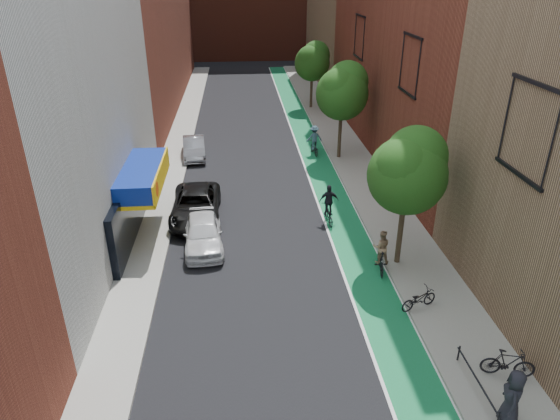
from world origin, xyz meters
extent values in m
cube|color=#126830|center=(4.00, 26.00, 0.01)|extent=(2.00, 68.00, 0.01)
cube|color=gray|center=(-6.00, 26.00, 0.07)|extent=(2.00, 68.00, 0.15)
cube|color=gray|center=(6.50, 26.00, 0.07)|extent=(3.00, 68.00, 0.15)
cube|color=silver|center=(-11.00, 14.00, 6.00)|extent=(8.00, 20.00, 12.00)
cylinder|color=#332619|center=(5.60, 10.00, 1.65)|extent=(0.24, 0.24, 3.30)
sphere|color=#1E4412|center=(5.60, 10.00, 4.38)|extent=(3.36, 3.36, 3.36)
sphere|color=#1E4412|center=(6.00, 10.30, 5.10)|extent=(2.64, 2.64, 2.64)
sphere|color=#1E4412|center=(5.30, 9.70, 4.86)|extent=(2.40, 2.40, 2.40)
cylinder|color=#332619|center=(5.60, 24.00, 1.73)|extent=(0.24, 0.24, 3.47)
sphere|color=#1E4412|center=(5.60, 24.00, 4.60)|extent=(3.53, 3.53, 3.53)
sphere|color=#1E4412|center=(6.00, 24.30, 5.36)|extent=(2.77, 2.77, 2.77)
sphere|color=#1E4412|center=(5.30, 23.70, 5.10)|extent=(2.52, 2.52, 2.52)
cylinder|color=#332619|center=(5.60, 38.00, 1.59)|extent=(0.24, 0.24, 3.19)
sphere|color=#1E4412|center=(5.60, 38.00, 4.23)|extent=(3.25, 3.25, 3.25)
sphere|color=#1E4412|center=(6.00, 38.30, 4.93)|extent=(2.55, 2.55, 2.55)
sphere|color=#1E4412|center=(5.30, 37.70, 4.70)|extent=(2.32, 2.32, 2.32)
imported|color=silver|center=(-3.29, 12.39, 0.77)|extent=(2.18, 4.64, 1.54)
imported|color=black|center=(-3.83, 15.45, 0.76)|extent=(2.55, 5.49, 1.52)
imported|color=gray|center=(-4.60, 25.22, 0.70)|extent=(1.85, 4.36, 1.40)
imported|color=black|center=(4.70, 9.57, 0.56)|extent=(0.79, 1.91, 1.11)
imported|color=#9F7D5C|center=(4.70, 9.67, 1.15)|extent=(0.85, 0.71, 1.59)
imported|color=black|center=(3.20, 14.40, 0.47)|extent=(0.67, 1.80, 0.94)
imported|color=black|center=(3.20, 14.50, 1.22)|extent=(1.03, 0.45, 1.74)
imported|color=black|center=(4.00, 25.05, 0.52)|extent=(0.70, 1.78, 1.04)
imported|color=#3A5768|center=(4.00, 25.15, 1.23)|extent=(1.21, 0.79, 1.76)
imported|color=black|center=(7.08, 2.77, 0.67)|extent=(1.79, 0.91, 1.04)
imported|color=black|center=(5.40, 6.54, 0.58)|extent=(1.73, 1.13, 0.86)
imported|color=black|center=(6.21, 1.00, 1.09)|extent=(0.89, 1.08, 1.89)
camera|label=1|loc=(-1.38, -8.93, 12.28)|focal=32.00mm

